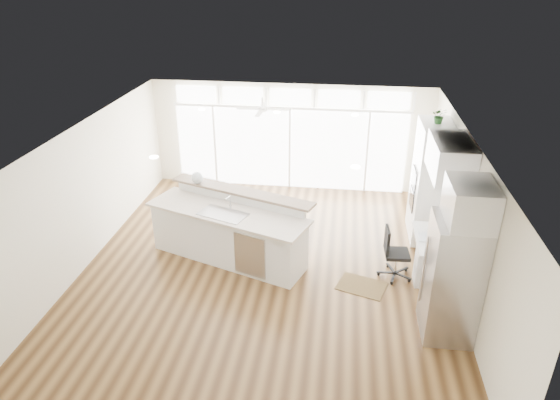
# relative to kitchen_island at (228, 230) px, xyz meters

# --- Properties ---
(floor) EXTENTS (7.00, 8.00, 0.02)m
(floor) POSITION_rel_kitchen_island_xyz_m (0.80, -0.30, -0.66)
(floor) COLOR #452B15
(floor) RESTS_ON ground
(ceiling) EXTENTS (7.00, 8.00, 0.02)m
(ceiling) POSITION_rel_kitchen_island_xyz_m (0.80, -0.30, 2.05)
(ceiling) COLOR white
(ceiling) RESTS_ON wall_back
(wall_back) EXTENTS (7.00, 0.04, 2.70)m
(wall_back) POSITION_rel_kitchen_island_xyz_m (0.80, 3.70, 0.70)
(wall_back) COLOR white
(wall_back) RESTS_ON floor
(wall_front) EXTENTS (7.00, 0.04, 2.70)m
(wall_front) POSITION_rel_kitchen_island_xyz_m (0.80, -4.30, 0.70)
(wall_front) COLOR white
(wall_front) RESTS_ON floor
(wall_left) EXTENTS (0.04, 8.00, 2.70)m
(wall_left) POSITION_rel_kitchen_island_xyz_m (-2.70, -0.30, 0.70)
(wall_left) COLOR white
(wall_left) RESTS_ON floor
(wall_right) EXTENTS (0.04, 8.00, 2.70)m
(wall_right) POSITION_rel_kitchen_island_xyz_m (4.30, -0.30, 0.70)
(wall_right) COLOR white
(wall_right) RESTS_ON floor
(glass_wall) EXTENTS (5.80, 0.06, 2.08)m
(glass_wall) POSITION_rel_kitchen_island_xyz_m (0.80, 3.64, 0.40)
(glass_wall) COLOR white
(glass_wall) RESTS_ON wall_back
(transom_row) EXTENTS (5.90, 0.06, 0.40)m
(transom_row) POSITION_rel_kitchen_island_xyz_m (0.80, 3.64, 1.73)
(transom_row) COLOR white
(transom_row) RESTS_ON wall_back
(desk_window) EXTENTS (0.04, 0.85, 0.85)m
(desk_window) POSITION_rel_kitchen_island_xyz_m (4.26, -0.00, 0.90)
(desk_window) COLOR white
(desk_window) RESTS_ON wall_right
(ceiling_fan) EXTENTS (1.16, 1.16, 0.32)m
(ceiling_fan) POSITION_rel_kitchen_island_xyz_m (0.30, 2.50, 1.83)
(ceiling_fan) COLOR white
(ceiling_fan) RESTS_ON ceiling
(recessed_lights) EXTENTS (3.40, 3.00, 0.02)m
(recessed_lights) POSITION_rel_kitchen_island_xyz_m (0.80, -0.10, 2.03)
(recessed_lights) COLOR white
(recessed_lights) RESTS_ON ceiling
(oven_cabinet) EXTENTS (0.64, 1.20, 2.50)m
(oven_cabinet) POSITION_rel_kitchen_island_xyz_m (3.97, 1.50, 0.60)
(oven_cabinet) COLOR white
(oven_cabinet) RESTS_ON floor
(desk_nook) EXTENTS (0.72, 1.30, 0.76)m
(desk_nook) POSITION_rel_kitchen_island_xyz_m (3.93, -0.00, -0.27)
(desk_nook) COLOR white
(desk_nook) RESTS_ON floor
(upper_cabinets) EXTENTS (0.64, 1.30, 0.64)m
(upper_cabinets) POSITION_rel_kitchen_island_xyz_m (3.97, -0.00, 1.70)
(upper_cabinets) COLOR white
(upper_cabinets) RESTS_ON wall_right
(refrigerator) EXTENTS (0.76, 0.90, 2.00)m
(refrigerator) POSITION_rel_kitchen_island_xyz_m (3.91, -1.65, 0.35)
(refrigerator) COLOR #AEAFB3
(refrigerator) RESTS_ON floor
(fridge_cabinet) EXTENTS (0.64, 0.90, 0.60)m
(fridge_cabinet) POSITION_rel_kitchen_island_xyz_m (3.97, -1.65, 1.65)
(fridge_cabinet) COLOR white
(fridge_cabinet) RESTS_ON wall_right
(framed_photos) EXTENTS (0.06, 0.22, 0.80)m
(framed_photos) POSITION_rel_kitchen_island_xyz_m (4.26, 0.62, 0.75)
(framed_photos) COLOR black
(framed_photos) RESTS_ON wall_right
(kitchen_island) EXTENTS (3.47, 2.26, 1.29)m
(kitchen_island) POSITION_rel_kitchen_island_xyz_m (0.00, 0.00, 0.00)
(kitchen_island) COLOR white
(kitchen_island) RESTS_ON floor
(rug) EXTENTS (1.00, 0.85, 0.01)m
(rug) POSITION_rel_kitchen_island_xyz_m (2.63, -0.61, -0.64)
(rug) COLOR #352410
(rug) RESTS_ON floor
(office_chair) EXTENTS (0.55, 0.52, 1.01)m
(office_chair) POSITION_rel_kitchen_island_xyz_m (3.24, -0.21, -0.14)
(office_chair) COLOR black
(office_chair) RESTS_ON floor
(fishbowl) EXTENTS (0.31, 0.31, 0.25)m
(fishbowl) POSITION_rel_kitchen_island_xyz_m (-0.76, 0.70, 0.77)
(fishbowl) COLOR silver
(fishbowl) RESTS_ON kitchen_island
(monitor) EXTENTS (0.12, 0.50, 0.41)m
(monitor) POSITION_rel_kitchen_island_xyz_m (3.85, -0.00, 0.32)
(monitor) COLOR black
(monitor) RESTS_ON desk_nook
(keyboard) EXTENTS (0.14, 0.36, 0.02)m
(keyboard) POSITION_rel_kitchen_island_xyz_m (3.68, -0.00, 0.12)
(keyboard) COLOR white
(keyboard) RESTS_ON desk_nook
(potted_plant) EXTENTS (0.32, 0.35, 0.25)m
(potted_plant) POSITION_rel_kitchen_island_xyz_m (3.97, 1.50, 1.98)
(potted_plant) COLOR #2A6029
(potted_plant) RESTS_ON oven_cabinet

